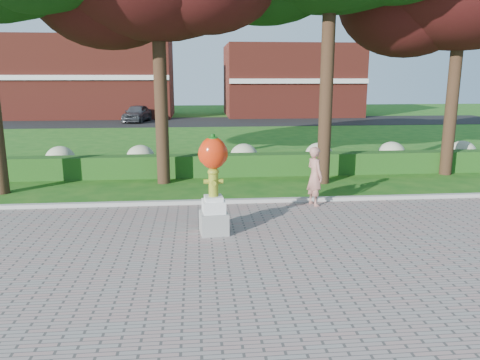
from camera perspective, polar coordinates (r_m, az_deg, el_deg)
The scene contains 11 objects.
ground at distance 10.68m, azimuth -0.51°, elevation -7.31°, with size 100.00×100.00×0.00m, color #195415.
walkway at distance 7.06m, azimuth 2.39°, elevation -18.22°, with size 40.00×14.00×0.04m, color gray.
curb at distance 13.51m, azimuth -1.59°, elevation -2.70°, with size 40.00×0.18×0.15m, color #ADADA5.
lawn_hedge at distance 17.33m, azimuth -2.47°, elevation 1.82°, with size 24.00×0.70×0.80m, color #154212.
hydrangea_row at distance 18.32m, azimuth -0.85°, elevation 2.89°, with size 20.10×1.10×0.99m.
street at distance 38.19m, azimuth -4.09°, elevation 7.11°, with size 50.00×8.00×0.02m, color black.
building_left at distance 44.95m, azimuth -17.49°, elevation 11.85°, with size 14.00×8.00×7.00m, color maroon.
building_right at distance 44.89m, azimuth 6.14°, elevation 11.96°, with size 12.00×8.00×6.40m, color maroon.
hydrant_sculpture at distance 10.69m, azimuth -3.26°, elevation -0.22°, with size 0.69×0.69×2.32m.
woman at distance 13.32m, azimuth 9.09°, elevation 0.47°, with size 0.61×0.40×1.67m, color #B17265.
parked_car at distance 38.75m, azimuth -12.44°, elevation 7.95°, with size 1.61×4.01×1.37m, color #404248.
Camera 1 is at (-0.84, -10.01, 3.64)m, focal length 35.00 mm.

